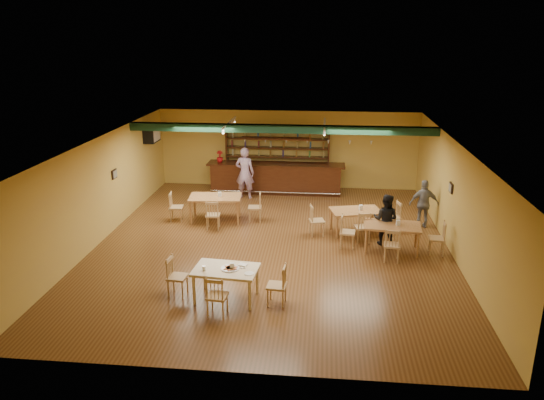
# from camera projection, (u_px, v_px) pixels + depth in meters

# --- Properties ---
(floor) EXTENTS (12.00, 12.00, 0.00)m
(floor) POSITION_uv_depth(u_px,v_px,m) (272.00, 244.00, 15.04)
(floor) COLOR brown
(floor) RESTS_ON ground
(ceiling_beam) EXTENTS (10.00, 0.30, 0.25)m
(ceiling_beam) POSITION_uv_depth(u_px,v_px,m) (281.00, 129.00, 16.81)
(ceiling_beam) COLOR black
(ceiling_beam) RESTS_ON ceiling
(track_rail_left) EXTENTS (0.05, 2.50, 0.05)m
(track_rail_left) POSITION_uv_depth(u_px,v_px,m) (229.00, 123.00, 17.53)
(track_rail_left) COLOR silver
(track_rail_left) RESTS_ON ceiling
(track_rail_right) EXTENTS (0.05, 2.50, 0.05)m
(track_rail_right) POSITION_uv_depth(u_px,v_px,m) (325.00, 124.00, 17.23)
(track_rail_right) COLOR silver
(track_rail_right) RESTS_ON ceiling
(ac_unit) EXTENTS (0.34, 0.70, 0.48)m
(ac_unit) POSITION_uv_depth(u_px,v_px,m) (152.00, 134.00, 18.76)
(ac_unit) COLOR silver
(ac_unit) RESTS_ON wall_left
(picture_left) EXTENTS (0.04, 0.34, 0.28)m
(picture_left) POSITION_uv_depth(u_px,v_px,m) (114.00, 174.00, 15.94)
(picture_left) COLOR black
(picture_left) RESTS_ON wall_left
(picture_right) EXTENTS (0.04, 0.34, 0.28)m
(picture_right) POSITION_uv_depth(u_px,v_px,m) (451.00, 188.00, 14.52)
(picture_right) COLOR black
(picture_right) RESTS_ON wall_right
(bar_counter) EXTENTS (5.18, 0.85, 1.13)m
(bar_counter) POSITION_uv_depth(u_px,v_px,m) (276.00, 178.00, 19.78)
(bar_counter) COLOR #36160A
(bar_counter) RESTS_ON ground
(back_bar_hutch) EXTENTS (4.01, 0.40, 2.28)m
(back_bar_hutch) POSITION_uv_depth(u_px,v_px,m) (277.00, 159.00, 20.20)
(back_bar_hutch) COLOR #36160A
(back_bar_hutch) RESTS_ON ground
(poinsettia) EXTENTS (0.32, 0.32, 0.44)m
(poinsettia) POSITION_uv_depth(u_px,v_px,m) (220.00, 157.00, 19.75)
(poinsettia) COLOR #B61015
(poinsettia) RESTS_ON bar_counter
(dining_table_a) EXTENTS (1.73, 1.14, 0.82)m
(dining_table_a) POSITION_uv_depth(u_px,v_px,m) (216.00, 209.00, 16.82)
(dining_table_a) COLOR brown
(dining_table_a) RESTS_ON ground
(dining_table_b) EXTENTS (1.64, 1.21, 0.74)m
(dining_table_b) POSITION_uv_depth(u_px,v_px,m) (355.00, 222.00, 15.78)
(dining_table_b) COLOR brown
(dining_table_b) RESTS_ON ground
(dining_table_d) EXTENTS (1.62, 1.07, 0.77)m
(dining_table_d) POSITION_uv_depth(u_px,v_px,m) (391.00, 238.00, 14.50)
(dining_table_d) COLOR brown
(dining_table_d) RESTS_ON ground
(near_table) EXTENTS (1.51, 1.05, 0.77)m
(near_table) POSITION_uv_depth(u_px,v_px,m) (226.00, 284.00, 11.82)
(near_table) COLOR beige
(near_table) RESTS_ON ground
(pizza_tray) EXTENTS (0.46, 0.46, 0.01)m
(pizza_tray) POSITION_uv_depth(u_px,v_px,m) (230.00, 268.00, 11.69)
(pizza_tray) COLOR silver
(pizza_tray) RESTS_ON near_table
(parmesan_shaker) EXTENTS (0.08, 0.08, 0.11)m
(parmesan_shaker) POSITION_uv_depth(u_px,v_px,m) (204.00, 268.00, 11.59)
(parmesan_shaker) COLOR #EAE5C6
(parmesan_shaker) RESTS_ON near_table
(napkin_stack) EXTENTS (0.23, 0.20, 0.03)m
(napkin_stack) POSITION_uv_depth(u_px,v_px,m) (243.00, 265.00, 11.86)
(napkin_stack) COLOR white
(napkin_stack) RESTS_ON near_table
(pizza_server) EXTENTS (0.33, 0.13, 0.00)m
(pizza_server) POSITION_uv_depth(u_px,v_px,m) (237.00, 267.00, 11.73)
(pizza_server) COLOR silver
(pizza_server) RESTS_ON pizza_tray
(side_plate) EXTENTS (0.24, 0.24, 0.01)m
(side_plate) POSITION_uv_depth(u_px,v_px,m) (249.00, 273.00, 11.46)
(side_plate) COLOR white
(side_plate) RESTS_ON near_table
(patron_bar) EXTENTS (0.74, 0.52, 1.91)m
(patron_bar) POSITION_uv_depth(u_px,v_px,m) (245.00, 173.00, 18.98)
(patron_bar) COLOR #834597
(patron_bar) RESTS_ON ground
(patron_right_a) EXTENTS (0.89, 0.79, 1.50)m
(patron_right_a) POSITION_uv_depth(u_px,v_px,m) (386.00, 220.00, 14.83)
(patron_right_a) COLOR black
(patron_right_a) RESTS_ON ground
(patron_right_b) EXTENTS (0.89, 0.37, 1.52)m
(patron_right_b) POSITION_uv_depth(u_px,v_px,m) (424.00, 204.00, 16.17)
(patron_right_b) COLOR gray
(patron_right_b) RESTS_ON ground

